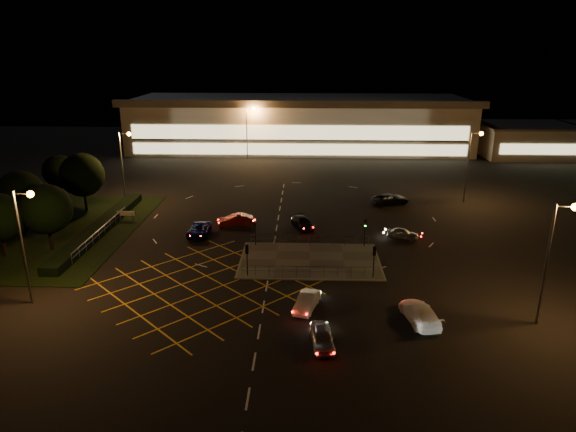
{
  "coord_description": "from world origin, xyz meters",
  "views": [
    {
      "loc": [
        1.48,
        -50.85,
        20.95
      ],
      "look_at": [
        -0.56,
        6.65,
        2.0
      ],
      "focal_mm": 32.0,
      "sensor_mm": 36.0,
      "label": 1
    }
  ],
  "objects_px": {
    "signal_nw": "(255,226)",
    "signal_ne": "(365,227)",
    "car_left_blue": "(199,230)",
    "car_east_grey": "(390,199)",
    "car_approach_white": "(420,313)",
    "signal_sw": "(247,254)",
    "car_far_dkgrey": "(302,223)",
    "car_right_silver": "(403,233)",
    "car_circ_red": "(236,220)",
    "signal_se": "(374,255)",
    "car_queue_white": "(307,302)",
    "car_near_silver": "(322,337)"
  },
  "relations": [
    {
      "from": "car_right_silver",
      "to": "car_circ_red",
      "type": "xyz_separation_m",
      "value": [
        -19.83,
        3.8,
        0.11
      ]
    },
    {
      "from": "signal_nw",
      "to": "car_far_dkgrey",
      "type": "bearing_deg",
      "value": 50.18
    },
    {
      "from": "car_circ_red",
      "to": "car_east_grey",
      "type": "height_order",
      "value": "car_east_grey"
    },
    {
      "from": "signal_ne",
      "to": "car_east_grey",
      "type": "height_order",
      "value": "signal_ne"
    },
    {
      "from": "car_east_grey",
      "to": "car_approach_white",
      "type": "distance_m",
      "value": 32.58
    },
    {
      "from": "car_near_silver",
      "to": "car_circ_red",
      "type": "distance_m",
      "value": 28.32
    },
    {
      "from": "car_left_blue",
      "to": "car_approach_white",
      "type": "relative_size",
      "value": 0.96
    },
    {
      "from": "car_left_blue",
      "to": "car_far_dkgrey",
      "type": "distance_m",
      "value": 12.44
    },
    {
      "from": "signal_ne",
      "to": "car_approach_white",
      "type": "bearing_deg",
      "value": -80.24
    },
    {
      "from": "signal_nw",
      "to": "car_east_grey",
      "type": "bearing_deg",
      "value": 43.58
    },
    {
      "from": "car_approach_white",
      "to": "signal_nw",
      "type": "bearing_deg",
      "value": -57.27
    },
    {
      "from": "signal_ne",
      "to": "car_approach_white",
      "type": "distance_m",
      "value": 16.28
    },
    {
      "from": "signal_ne",
      "to": "car_left_blue",
      "type": "bearing_deg",
      "value": 170.74
    },
    {
      "from": "signal_ne",
      "to": "car_near_silver",
      "type": "relative_size",
      "value": 0.78
    },
    {
      "from": "car_approach_white",
      "to": "car_left_blue",
      "type": "bearing_deg",
      "value": -51.33
    },
    {
      "from": "signal_se",
      "to": "signal_nw",
      "type": "xyz_separation_m",
      "value": [
        -12.0,
        7.99,
        0.0
      ]
    },
    {
      "from": "signal_se",
      "to": "car_east_grey",
      "type": "distance_m",
      "value": 25.13
    },
    {
      "from": "car_left_blue",
      "to": "car_circ_red",
      "type": "height_order",
      "value": "car_circ_red"
    },
    {
      "from": "signal_nw",
      "to": "signal_ne",
      "type": "relative_size",
      "value": 1.0
    },
    {
      "from": "car_right_silver",
      "to": "signal_sw",
      "type": "bearing_deg",
      "value": 141.12
    },
    {
      "from": "car_left_blue",
      "to": "signal_ne",
      "type": "bearing_deg",
      "value": -9.57
    },
    {
      "from": "car_east_grey",
      "to": "car_far_dkgrey",
      "type": "bearing_deg",
      "value": 110.11
    },
    {
      "from": "signal_sw",
      "to": "signal_ne",
      "type": "distance_m",
      "value": 14.41
    },
    {
      "from": "car_queue_white",
      "to": "car_approach_white",
      "type": "bearing_deg",
      "value": 5.32
    },
    {
      "from": "signal_ne",
      "to": "car_left_blue",
      "type": "height_order",
      "value": "signal_ne"
    },
    {
      "from": "signal_ne",
      "to": "car_queue_white",
      "type": "relative_size",
      "value": 0.79
    },
    {
      "from": "car_near_silver",
      "to": "car_queue_white",
      "type": "relative_size",
      "value": 1.02
    },
    {
      "from": "car_left_blue",
      "to": "car_east_grey",
      "type": "height_order",
      "value": "car_east_grey"
    },
    {
      "from": "signal_sw",
      "to": "car_circ_red",
      "type": "relative_size",
      "value": 0.73
    },
    {
      "from": "signal_ne",
      "to": "car_right_silver",
      "type": "relative_size",
      "value": 0.88
    },
    {
      "from": "car_far_dkgrey",
      "to": "car_approach_white",
      "type": "relative_size",
      "value": 0.86
    },
    {
      "from": "signal_sw",
      "to": "car_circ_red",
      "type": "distance_m",
      "value": 15.14
    },
    {
      "from": "car_east_grey",
      "to": "signal_sw",
      "type": "bearing_deg",
      "value": 124.53
    },
    {
      "from": "signal_nw",
      "to": "car_right_silver",
      "type": "relative_size",
      "value": 0.88
    },
    {
      "from": "signal_se",
      "to": "car_left_blue",
      "type": "bearing_deg",
      "value": -30.35
    },
    {
      "from": "signal_se",
      "to": "car_approach_white",
      "type": "relative_size",
      "value": 0.61
    },
    {
      "from": "car_circ_red",
      "to": "car_approach_white",
      "type": "bearing_deg",
      "value": 25.12
    },
    {
      "from": "signal_sw",
      "to": "car_left_blue",
      "type": "relative_size",
      "value": 0.63
    },
    {
      "from": "car_left_blue",
      "to": "signal_sw",
      "type": "bearing_deg",
      "value": -58.34
    },
    {
      "from": "car_approach_white",
      "to": "car_right_silver",
      "type": "bearing_deg",
      "value": -105.99
    },
    {
      "from": "signal_nw",
      "to": "car_left_blue",
      "type": "relative_size",
      "value": 0.63
    },
    {
      "from": "signal_sw",
      "to": "car_east_grey",
      "type": "relative_size",
      "value": 0.59
    },
    {
      "from": "signal_se",
      "to": "signal_sw",
      "type": "bearing_deg",
      "value": 0.0
    },
    {
      "from": "signal_nw",
      "to": "car_left_blue",
      "type": "bearing_deg",
      "value": 155.94
    },
    {
      "from": "car_near_silver",
      "to": "car_far_dkgrey",
      "type": "height_order",
      "value": "car_near_silver"
    },
    {
      "from": "signal_ne",
      "to": "car_circ_red",
      "type": "bearing_deg",
      "value": 155.93
    },
    {
      "from": "signal_se",
      "to": "car_left_blue",
      "type": "distance_m",
      "value": 21.97
    },
    {
      "from": "car_left_blue",
      "to": "car_east_grey",
      "type": "bearing_deg",
      "value": 28.67
    },
    {
      "from": "car_right_silver",
      "to": "car_east_grey",
      "type": "xyz_separation_m",
      "value": [
        0.62,
        13.57,
        0.13
      ]
    },
    {
      "from": "car_circ_red",
      "to": "car_approach_white",
      "type": "height_order",
      "value": "car_approach_white"
    }
  ]
}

